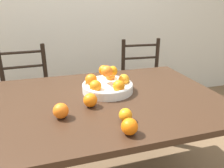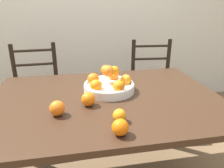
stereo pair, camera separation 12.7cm
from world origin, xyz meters
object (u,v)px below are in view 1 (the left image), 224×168
Objects in this scene: orange_loose_1 at (130,127)px; chair_right at (143,86)px; orange_loose_2 at (61,111)px; orange_loose_3 at (90,100)px; fruit_bowl at (108,84)px; chair_left at (27,99)px; orange_loose_0 at (125,115)px.

orange_loose_1 is 1.38m from chair_right.
orange_loose_3 is at bearing 26.06° from orange_loose_2.
fruit_bowl is 0.96m from chair_left.
fruit_bowl is 0.36× the size of chair_right.
fruit_bowl is at bearing 40.05° from orange_loose_2.
orange_loose_2 is (-0.32, -0.27, -0.01)m from fruit_bowl.
orange_loose_0 is 0.84× the size of orange_loose_2.
orange_loose_0 is 1.27m from chair_right.
chair_right is (0.58, 0.69, -0.34)m from fruit_bowl.
orange_loose_3 reaches higher than orange_loose_0.
orange_loose_0 is at bearing -113.89° from chair_right.
orange_loose_3 is at bearing 109.71° from orange_loose_1.
orange_loose_1 is 1.35m from chair_left.
orange_loose_1 is at bearing -70.29° from orange_loose_3.
chair_left is at bearing 105.21° from orange_loose_2.
orange_loose_2 is at bearing -153.94° from orange_loose_3.
orange_loose_3 is 0.08× the size of chair_right.
chair_left is (-0.26, 0.95, -0.33)m from orange_loose_2.
chair_left is (-0.54, 1.19, -0.33)m from orange_loose_1.
fruit_bowl is 0.24m from orange_loose_3.
orange_loose_0 is 0.07× the size of chair_right.
chair_left reaches higher than fruit_bowl.
orange_loose_2 is 1.04m from chair_left.
orange_loose_3 is at bearing -124.88° from chair_right.
orange_loose_0 is (-0.02, -0.39, -0.01)m from fruit_bowl.
orange_loose_0 is 0.33m from orange_loose_2.
fruit_bowl reaches higher than orange_loose_0.
chair_left is at bearing 130.18° from fruit_bowl.
chair_left is 1.00× the size of chair_right.
chair_right is at bearing 62.44° from orange_loose_1.
chair_right reaches higher than orange_loose_1.
orange_loose_2 is (-0.30, 0.12, 0.01)m from orange_loose_0.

